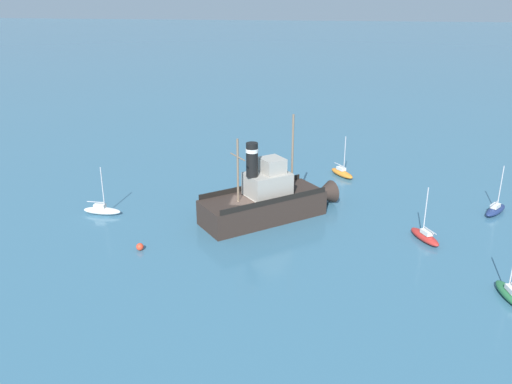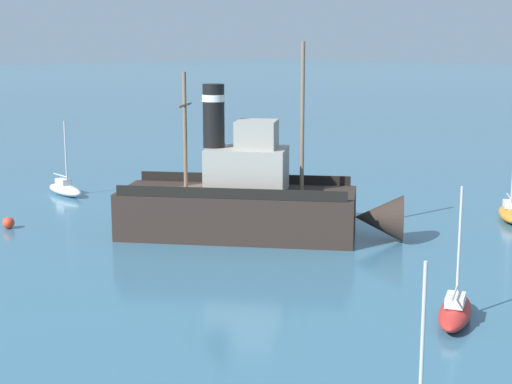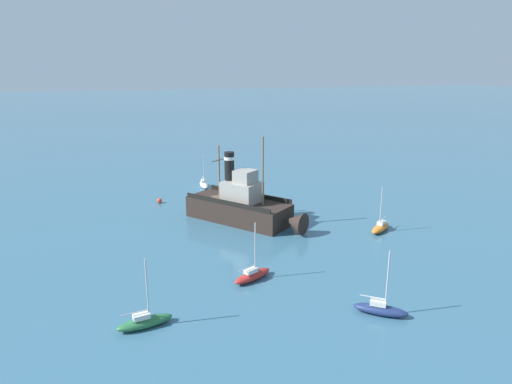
{
  "view_description": "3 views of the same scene",
  "coord_description": "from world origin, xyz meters",
  "px_view_note": "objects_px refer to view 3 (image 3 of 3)",
  "views": [
    {
      "loc": [
        46.33,
        6.92,
        21.34
      ],
      "look_at": [
        0.49,
        1.13,
        3.47
      ],
      "focal_mm": 38.0,
      "sensor_mm": 36.0,
      "label": 1
    },
    {
      "loc": [
        25.1,
        30.8,
        9.88
      ],
      "look_at": [
        -1.0,
        3.31,
        2.6
      ],
      "focal_mm": 55.0,
      "sensor_mm": 36.0,
      "label": 2
    },
    {
      "loc": [
        11.58,
        49.11,
        17.01
      ],
      "look_at": [
        -3.95,
        -0.07,
        2.72
      ],
      "focal_mm": 32.0,
      "sensor_mm": 36.0,
      "label": 3
    }
  ],
  "objects_px": {
    "sailboat_green": "(145,321)",
    "sailboat_navy": "(380,309)",
    "mooring_buoy": "(160,201)",
    "sailboat_red": "(252,275)",
    "sailboat_orange": "(381,227)",
    "old_tugboat": "(243,206)",
    "sailboat_white": "(204,184)"
  },
  "relations": [
    {
      "from": "old_tugboat",
      "to": "mooring_buoy",
      "type": "relative_size",
      "value": 21.05
    },
    {
      "from": "sailboat_orange",
      "to": "sailboat_red",
      "type": "relative_size",
      "value": 1.0
    },
    {
      "from": "sailboat_green",
      "to": "sailboat_orange",
      "type": "relative_size",
      "value": 1.0
    },
    {
      "from": "old_tugboat",
      "to": "mooring_buoy",
      "type": "distance_m",
      "value": 13.16
    },
    {
      "from": "sailboat_green",
      "to": "sailboat_orange",
      "type": "height_order",
      "value": "same"
    },
    {
      "from": "sailboat_orange",
      "to": "sailboat_red",
      "type": "distance_m",
      "value": 17.83
    },
    {
      "from": "sailboat_red",
      "to": "mooring_buoy",
      "type": "bearing_deg",
      "value": -78.48
    },
    {
      "from": "old_tugboat",
      "to": "sailboat_orange",
      "type": "bearing_deg",
      "value": 150.77
    },
    {
      "from": "mooring_buoy",
      "to": "sailboat_red",
      "type": "bearing_deg",
      "value": 101.52
    },
    {
      "from": "sailboat_navy",
      "to": "mooring_buoy",
      "type": "distance_m",
      "value": 34.52
    },
    {
      "from": "sailboat_navy",
      "to": "mooring_buoy",
      "type": "xyz_separation_m",
      "value": [
        12.03,
        -32.36,
        -0.11
      ]
    },
    {
      "from": "sailboat_green",
      "to": "sailboat_red",
      "type": "bearing_deg",
      "value": -153.14
    },
    {
      "from": "sailboat_white",
      "to": "mooring_buoy",
      "type": "height_order",
      "value": "sailboat_white"
    },
    {
      "from": "sailboat_white",
      "to": "sailboat_navy",
      "type": "distance_m",
      "value": 38.9
    },
    {
      "from": "old_tugboat",
      "to": "sailboat_green",
      "type": "bearing_deg",
      "value": 56.97
    },
    {
      "from": "sailboat_green",
      "to": "mooring_buoy",
      "type": "distance_m",
      "value": 29.28
    },
    {
      "from": "sailboat_red",
      "to": "sailboat_orange",
      "type": "bearing_deg",
      "value": -157.17
    },
    {
      "from": "sailboat_white",
      "to": "sailboat_navy",
      "type": "xyz_separation_m",
      "value": [
        -5.01,
        38.58,
        0.0
      ]
    },
    {
      "from": "sailboat_navy",
      "to": "sailboat_orange",
      "type": "distance_m",
      "value": 17.55
    },
    {
      "from": "sailboat_red",
      "to": "old_tugboat",
      "type": "bearing_deg",
      "value": -102.83
    },
    {
      "from": "old_tugboat",
      "to": "sailboat_green",
      "type": "xyz_separation_m",
      "value": [
        12.26,
        18.85,
        -1.4
      ]
    },
    {
      "from": "mooring_buoy",
      "to": "sailboat_orange",
      "type": "bearing_deg",
      "value": 140.7
    },
    {
      "from": "old_tugboat",
      "to": "sailboat_orange",
      "type": "xyz_separation_m",
      "value": [
        -13.18,
        7.37,
        -1.4
      ]
    },
    {
      "from": "old_tugboat",
      "to": "sailboat_red",
      "type": "distance_m",
      "value": 14.72
    },
    {
      "from": "sailboat_green",
      "to": "sailboat_red",
      "type": "xyz_separation_m",
      "value": [
        -9.0,
        -4.56,
        0.0
      ]
    },
    {
      "from": "mooring_buoy",
      "to": "sailboat_navy",
      "type": "bearing_deg",
      "value": 110.4
    },
    {
      "from": "sailboat_green",
      "to": "sailboat_navy",
      "type": "xyz_separation_m",
      "value": [
        -16.05,
        3.35,
        0.0
      ]
    },
    {
      "from": "sailboat_white",
      "to": "mooring_buoy",
      "type": "xyz_separation_m",
      "value": [
        7.02,
        6.22,
        -0.11
      ]
    },
    {
      "from": "sailboat_white",
      "to": "sailboat_navy",
      "type": "height_order",
      "value": "same"
    },
    {
      "from": "old_tugboat",
      "to": "sailboat_navy",
      "type": "distance_m",
      "value": 22.57
    },
    {
      "from": "old_tugboat",
      "to": "sailboat_red",
      "type": "xyz_separation_m",
      "value": [
        3.25,
        14.29,
        -1.4
      ]
    },
    {
      "from": "sailboat_red",
      "to": "sailboat_navy",
      "type": "bearing_deg",
      "value": 131.7
    }
  ]
}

